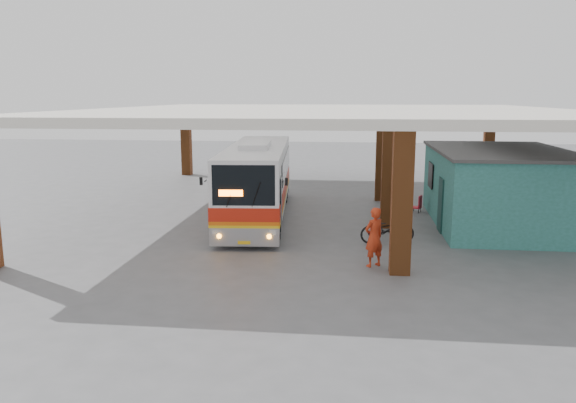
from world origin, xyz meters
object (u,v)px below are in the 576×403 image
at_px(motorcycle, 387,229).
at_px(red_chair, 418,205).
at_px(coach_bus, 258,179).
at_px(pedestrian, 374,237).

bearing_deg(motorcycle, red_chair, -28.81).
xyz_separation_m(motorcycle, red_chair, (1.71, 5.61, -0.16)).
height_order(coach_bus, red_chair, coach_bus).
height_order(pedestrian, red_chair, pedestrian).
bearing_deg(red_chair, coach_bus, -142.55).
relative_size(motorcycle, red_chair, 2.51).
bearing_deg(motorcycle, pedestrian, 156.62).
relative_size(coach_bus, red_chair, 14.80).
height_order(motorcycle, red_chair, motorcycle).
distance_m(pedestrian, red_chair, 8.81).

